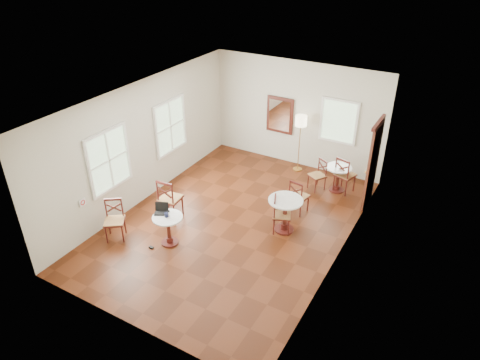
% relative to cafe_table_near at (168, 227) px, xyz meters
% --- Properties ---
extents(ground, '(7.00, 7.00, 0.00)m').
position_rel_cafe_table_near_xyz_m(ground, '(0.83, 1.35, -0.43)').
color(ground, '#51200D').
rests_on(ground, ground).
extents(room_shell, '(5.02, 7.02, 3.01)m').
position_rel_cafe_table_near_xyz_m(room_shell, '(0.77, 1.62, 1.46)').
color(room_shell, beige).
rests_on(room_shell, ground).
extents(cafe_table_near, '(0.65, 0.65, 0.69)m').
position_rel_cafe_table_near_xyz_m(cafe_table_near, '(0.00, 0.00, 0.00)').
color(cafe_table_near, '#4D1813').
rests_on(cafe_table_near, ground).
extents(cafe_table_mid, '(0.77, 0.77, 0.82)m').
position_rel_cafe_table_near_xyz_m(cafe_table_mid, '(1.97, 1.67, 0.08)').
color(cafe_table_mid, '#4D1813').
rests_on(cafe_table_mid, ground).
extents(cafe_table_back, '(0.66, 0.66, 0.70)m').
position_rel_cafe_table_near_xyz_m(cafe_table_back, '(2.44, 3.94, 0.01)').
color(cafe_table_back, '#4D1813').
rests_on(cafe_table_back, ground).
extents(chair_near_a, '(0.53, 0.53, 1.04)m').
position_rel_cafe_table_near_xyz_m(chair_near_a, '(-0.58, 0.81, 0.09)').
color(chair_near_a, '#4D1813').
rests_on(chair_near_a, ground).
extents(chair_near_b, '(0.59, 0.59, 0.92)m').
position_rel_cafe_table_near_xyz_m(chair_near_b, '(-1.15, -0.42, 0.03)').
color(chair_near_b, '#4D1813').
rests_on(chair_near_b, ground).
extents(chair_mid_a, '(0.48, 0.48, 0.89)m').
position_rel_cafe_table_near_xyz_m(chair_mid_a, '(1.94, 2.50, 0.02)').
color(chair_mid_a, '#4D1813').
rests_on(chair_mid_a, ground).
extents(chair_mid_b, '(0.53, 0.53, 0.88)m').
position_rel_cafe_table_near_xyz_m(chair_mid_b, '(1.90, 1.60, 0.01)').
color(chair_mid_b, '#4D1813').
rests_on(chair_mid_b, ground).
extents(chair_back_a, '(0.57, 0.57, 0.99)m').
position_rel_cafe_table_near_xyz_m(chair_back_a, '(2.59, 3.98, 0.07)').
color(chair_back_a, '#4D1813').
rests_on(chair_back_a, ground).
extents(chair_back_b, '(0.52, 0.52, 0.83)m').
position_rel_cafe_table_near_xyz_m(chair_back_b, '(1.96, 3.77, -0.01)').
color(chair_back_b, '#4D1813').
rests_on(chair_back_b, ground).
extents(floor_lamp, '(0.32, 0.32, 1.63)m').
position_rel_cafe_table_near_xyz_m(floor_lamp, '(1.10, 4.50, 0.96)').
color(floor_lamp, '#BF8C3F').
rests_on(floor_lamp, ground).
extents(laptop, '(0.36, 0.34, 0.20)m').
position_rel_cafe_table_near_xyz_m(laptop, '(-0.22, 0.08, 0.31)').
color(laptop, black).
rests_on(laptop, cafe_table_near).
extents(mouse, '(0.10, 0.07, 0.03)m').
position_rel_cafe_table_near_xyz_m(mouse, '(-0.11, 0.17, 0.28)').
color(mouse, black).
rests_on(mouse, cafe_table_near).
extents(navy_mug, '(0.12, 0.08, 0.10)m').
position_rel_cafe_table_near_xyz_m(navy_mug, '(-0.01, -0.01, 0.31)').
color(navy_mug, black).
rests_on(navy_mug, cafe_table_near).
extents(water_glass, '(0.05, 0.05, 0.09)m').
position_rel_cafe_table_near_xyz_m(water_glass, '(-0.02, 0.03, 0.31)').
color(water_glass, white).
rests_on(water_glass, cafe_table_near).
extents(power_adapter, '(0.10, 0.06, 0.04)m').
position_rel_cafe_table_near_xyz_m(power_adapter, '(-0.23, -0.35, -0.41)').
color(power_adapter, black).
rests_on(power_adapter, ground).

